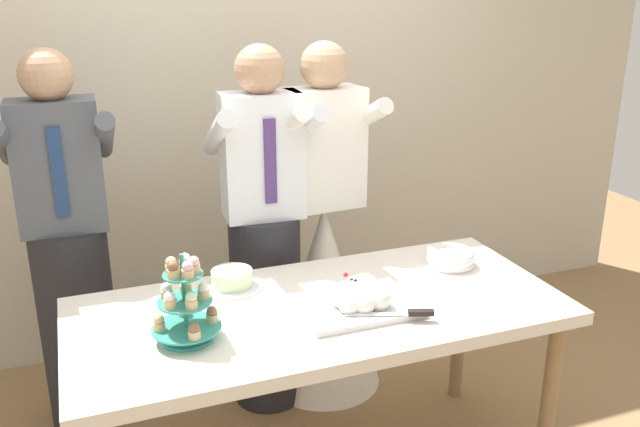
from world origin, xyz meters
name	(u,v)px	position (x,y,z in m)	size (l,w,h in m)	color
rear_wall	(225,73)	(0.00, 1.38, 1.45)	(5.20, 0.10, 2.90)	beige
dessert_table	(320,323)	(0.00, 0.00, 0.70)	(1.80, 0.80, 0.78)	silver
cupcake_stand	(185,304)	(-0.50, -0.08, 0.91)	(0.23, 0.23, 0.31)	teal
main_cake_tray	(358,298)	(0.12, -0.08, 0.82)	(0.43, 0.35, 0.12)	silver
plate_stack	(451,258)	(0.64, 0.15, 0.81)	(0.20, 0.20, 0.07)	white
round_cake	(232,280)	(-0.26, 0.26, 0.81)	(0.24, 0.24, 0.07)	white
person_groom	(265,252)	(-0.03, 0.63, 0.75)	(0.48, 0.51, 1.66)	#232328
person_bride	(324,273)	(0.27, 0.67, 0.58)	(0.56, 0.56, 1.66)	white
person_guest	(71,267)	(-0.85, 0.76, 0.75)	(0.46, 0.49, 1.66)	#232328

